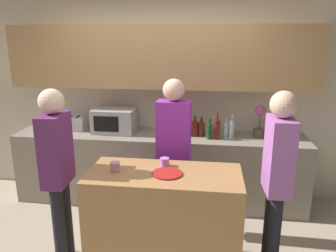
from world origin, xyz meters
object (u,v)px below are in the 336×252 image
at_px(bottle_5, 217,129).
at_px(cup_1, 165,162).
at_px(microwave, 115,120).
at_px(person_center, 174,145).
at_px(potted_plant, 260,121).
at_px(cup_0, 115,167).
at_px(bottle_7, 232,129).
at_px(bottle_4, 210,131).
at_px(bottle_3, 201,129).
at_px(person_right, 277,171).
at_px(plate_on_island, 167,173).
at_px(toaster, 75,123).
at_px(person_left, 57,164).
at_px(bottle_0, 179,127).
at_px(bottle_1, 188,125).
at_px(bottle_2, 195,128).
at_px(bottle_6, 226,130).

relative_size(bottle_5, cup_1, 3.83).
relative_size(microwave, person_center, 0.31).
relative_size(potted_plant, cup_0, 4.57).
bearing_deg(bottle_7, person_center, -132.49).
distance_m(bottle_4, cup_1, 1.09).
height_order(bottle_3, person_right, person_right).
bearing_deg(cup_1, plate_on_island, -75.19).
relative_size(cup_0, cup_1, 1.03).
bearing_deg(person_center, toaster, -27.11).
bearing_deg(cup_0, bottle_5, 53.59).
height_order(plate_on_island, person_left, person_left).
height_order(bottle_7, cup_1, bottle_7).
bearing_deg(bottle_7, person_left, -140.81).
distance_m(bottle_0, person_right, 1.59).
relative_size(bottle_0, person_center, 0.14).
bearing_deg(person_right, bottle_1, 30.18).
relative_size(potted_plant, person_right, 0.24).
distance_m(person_center, person_right, 1.07).
bearing_deg(bottle_1, potted_plant, -2.82).
xyz_separation_m(bottle_3, bottle_5, (0.18, -0.10, 0.03)).
bearing_deg(bottle_7, bottle_1, 167.24).
height_order(bottle_0, bottle_5, bottle_5).
relative_size(microwave, bottle_3, 2.18).
bearing_deg(cup_1, bottle_1, 84.10).
bearing_deg(person_center, cup_1, 86.96).
distance_m(bottle_2, person_right, 1.44).
distance_m(plate_on_island, cup_0, 0.46).
distance_m(microwave, bottle_2, 1.03).
relative_size(bottle_3, bottle_6, 0.96).
bearing_deg(person_center, bottle_5, -124.54).
distance_m(toaster, bottle_1, 1.47).
bearing_deg(microwave, potted_plant, 0.05).
xyz_separation_m(bottle_0, person_left, (-0.95, -1.36, 0.00)).
xyz_separation_m(bottle_6, plate_on_island, (-0.54, -1.28, -0.04)).
relative_size(bottle_3, person_left, 0.14).
xyz_separation_m(bottle_3, bottle_4, (0.10, -0.11, 0.01)).
xyz_separation_m(bottle_7, cup_0, (-1.06, -1.27, -0.02)).
bearing_deg(plate_on_island, bottle_4, 73.89).
bearing_deg(bottle_7, microwave, 177.03).
xyz_separation_m(microwave, bottle_2, (1.02, -0.06, -0.05)).
height_order(bottle_2, bottle_5, bottle_5).
relative_size(person_center, person_right, 1.01).
xyz_separation_m(toaster, bottle_4, (1.74, -0.15, 0.01)).
bearing_deg(cup_1, bottle_0, 89.00).
distance_m(bottle_3, bottle_6, 0.29).
relative_size(bottle_7, plate_on_island, 1.14).
xyz_separation_m(potted_plant, person_right, (-0.02, -1.29, -0.10)).
distance_m(bottle_2, person_center, 0.72).
distance_m(bottle_6, cup_0, 1.62).
height_order(bottle_6, cup_1, bottle_6).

